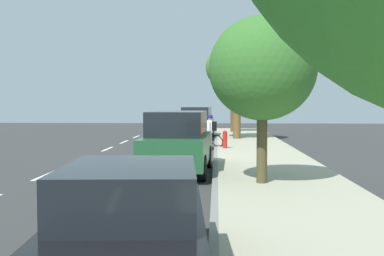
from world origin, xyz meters
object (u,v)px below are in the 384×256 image
Objects in this scene: parked_suv_silver_mid at (197,122)px; cyclist_with_backpack at (211,128)px; parked_sedan_black_nearest at (130,229)px; parked_suv_green_second at (178,141)px; bicycle_at_curb at (206,141)px; street_tree_corner at (233,80)px; street_tree_far_end at (237,68)px; fire_hydrant at (225,139)px; street_tree_mid_block at (263,69)px.

parked_suv_silver_mid is 2.81× the size of cyclist_with_backpack.
cyclist_with_backpack is (0.75, 17.14, 0.29)m from parked_sedan_black_nearest.
parked_sedan_black_nearest is 9.54m from parked_suv_green_second.
cyclist_with_backpack is (0.22, -0.45, 0.66)m from bicycle_at_curb.
cyclist_with_backpack is (0.95, 7.61, 0.01)m from parked_suv_green_second.
street_tree_corner is (2.45, 4.58, 2.89)m from parked_suv_silver_mid.
parked_sedan_black_nearest is 0.79× the size of street_tree_far_end.
parked_suv_green_second is 0.84× the size of street_tree_far_end.
bicycle_at_curb is 0.33× the size of street_tree_corner.
fire_hydrant is at bearing 77.05° from parked_suv_green_second.
parked_suv_green_second is at bearing 91.18° from parked_sedan_black_nearest.
parked_suv_green_second is 7.67m from cyclist_with_backpack.
fire_hydrant is at bearing -97.57° from street_tree_far_end.
parked_suv_green_second is 1.08× the size of street_tree_mid_block.
parked_suv_silver_mid is 0.84× the size of street_tree_far_end.
cyclist_with_backpack is 0.30× the size of street_tree_far_end.
cyclist_with_backpack is 12.53m from street_tree_corner.
street_tree_mid_block is 0.77× the size of street_tree_far_end.
cyclist_with_backpack is 6.59m from street_tree_far_end.
street_tree_corner is at bearing 61.82° from parked_suv_silver_mid.
parked_suv_silver_mid is 0.96× the size of street_tree_corner.
parked_suv_green_second is at bearing -100.48° from street_tree_far_end.
parked_sedan_black_nearest is 2.73× the size of bicycle_at_curb.
parked_suv_silver_mid is 4.58m from street_tree_far_end.
parked_suv_green_second is at bearing -95.15° from bicycle_at_curb.
bicycle_at_curb is (0.75, -7.07, -0.65)m from parked_suv_silver_mid.
bicycle_at_curb is at bearing 88.28° from parked_sedan_black_nearest.
street_tree_corner is (-0.00, 22.24, 0.76)m from street_tree_mid_block.
cyclist_with_backpack is at bearing 139.98° from fire_hydrant.
parked_suv_silver_mid is at bearing 101.51° from fire_hydrant.
parked_suv_green_second is at bearing -97.02° from street_tree_corner.
street_tree_far_end is at bearing 90.00° from street_tree_mid_block.
street_tree_mid_block is 22.25m from street_tree_corner.
cyclist_with_backpack reaches higher than bicycle_at_curb.
parked_suv_green_second is 0.95× the size of street_tree_corner.
parked_sedan_black_nearest is 5.37× the size of fire_hydrant.
street_tree_far_end is at bearing -39.24° from parked_suv_silver_mid.
street_tree_mid_block is 5.24× the size of fire_hydrant.
cyclist_with_backpack is at bearing -104.99° from street_tree_far_end.
fire_hydrant is (0.67, -0.56, -0.47)m from cyclist_with_backpack.
street_tree_corner is at bearing 81.69° from bicycle_at_curb.
bicycle_at_curb is 0.83m from cyclist_with_backpack.
parked_suv_green_second is 7.25m from fire_hydrant.
street_tree_far_end is (0.00, 15.65, 1.17)m from street_tree_mid_block.
street_tree_far_end is at bearing 84.37° from parked_sedan_black_nearest.
street_tree_mid_block reaches higher than parked_suv_silver_mid.
street_tree_mid_block is at bearing -82.08° from parked_suv_silver_mid.
fire_hydrant is at bearing -40.02° from cyclist_with_backpack.
parked_suv_silver_mid is at bearing -118.18° from street_tree_corner.
parked_suv_green_second is 8.13m from bicycle_at_curb.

